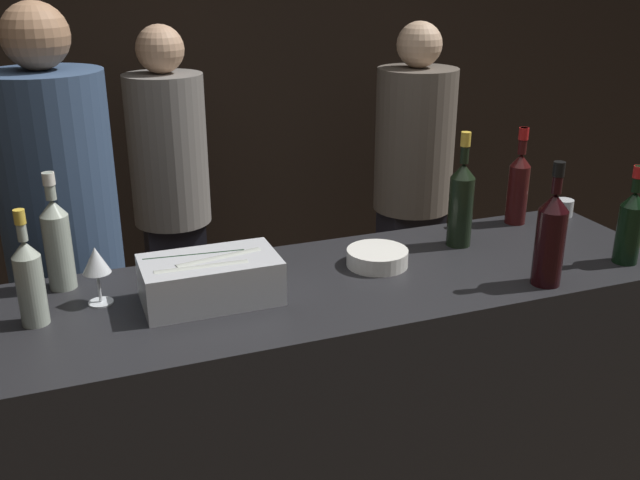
{
  "coord_description": "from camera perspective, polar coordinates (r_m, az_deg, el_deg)",
  "views": [
    {
      "loc": [
        -0.68,
        -1.44,
        1.86
      ],
      "look_at": [
        0.0,
        0.35,
        1.12
      ],
      "focal_mm": 40.0,
      "sensor_mm": 36.0,
      "label": 1
    }
  ],
  "objects": [
    {
      "name": "red_wine_bottle_tall",
      "position": [
        2.6,
        15.59,
        4.3
      ],
      "size": [
        0.07,
        0.07,
        0.34
      ],
      "color": "#380F0F",
      "rests_on": "bar_counter"
    },
    {
      "name": "champagne_bottle",
      "position": [
        2.34,
        11.22,
        3.08
      ],
      "size": [
        0.08,
        0.08,
        0.38
      ],
      "color": "black",
      "rests_on": "bar_counter"
    },
    {
      "name": "bar_counter",
      "position": [
        2.32,
        0.28,
        -14.65
      ],
      "size": [
        2.19,
        0.63,
        1.0
      ],
      "color": "black",
      "rests_on": "ground_plane"
    },
    {
      "name": "ice_bin_with_bottles",
      "position": [
        1.96,
        -8.85,
        -2.96
      ],
      "size": [
        0.37,
        0.21,
        0.13
      ],
      "color": "#B7BABF",
      "rests_on": "bar_counter"
    },
    {
      "name": "bowl_white",
      "position": [
        2.18,
        4.61,
        -1.37
      ],
      "size": [
        0.19,
        0.19,
        0.05
      ],
      "color": "silver",
      "rests_on": "bar_counter"
    },
    {
      "name": "wine_glass",
      "position": [
        1.99,
        -17.48,
        -1.71
      ],
      "size": [
        0.07,
        0.07,
        0.16
      ],
      "color": "silver",
      "rests_on": "bar_counter"
    },
    {
      "name": "person_blond_tee",
      "position": [
        3.37,
        -11.85,
        4.24
      ],
      "size": [
        0.35,
        0.35,
        1.62
      ],
      "rotation": [
        0.0,
        0.0,
        -1.39
      ],
      "color": "black",
      "rests_on": "ground_plane"
    },
    {
      "name": "white_wine_bottle",
      "position": [
        2.12,
        -20.27,
        -0.05
      ],
      "size": [
        0.08,
        0.08,
        0.34
      ],
      "color": "#9EA899",
      "rests_on": "bar_counter"
    },
    {
      "name": "candle_votive",
      "position": [
        2.76,
        18.92,
        2.47
      ],
      "size": [
        0.07,
        0.07,
        0.06
      ],
      "color": "silver",
      "rests_on": "bar_counter"
    },
    {
      "name": "wall_back_chalkboard",
      "position": [
        3.85,
        -10.78,
        13.97
      ],
      "size": [
        6.4,
        0.06,
        2.8
      ],
      "color": "black",
      "rests_on": "ground_plane"
    },
    {
      "name": "red_wine_bottle_black_foil",
      "position": [
        2.11,
        17.97,
        0.31
      ],
      "size": [
        0.08,
        0.08,
        0.36
      ],
      "color": "black",
      "rests_on": "bar_counter"
    },
    {
      "name": "person_in_hoodie",
      "position": [
        2.58,
        -19.81,
        -0.1
      ],
      "size": [
        0.38,
        0.38,
        1.76
      ],
      "rotation": [
        0.0,
        0.0,
        -0.66
      ],
      "color": "black",
      "rests_on": "ground_plane"
    },
    {
      "name": "rose_wine_bottle",
      "position": [
        1.93,
        -22.22,
        -2.92
      ],
      "size": [
        0.07,
        0.07,
        0.31
      ],
      "color": "#9EA899",
      "rests_on": "bar_counter"
    },
    {
      "name": "person_grey_polo",
      "position": [
        3.52,
        7.45,
        5.12
      ],
      "size": [
        0.38,
        0.38,
        1.62
      ],
      "rotation": [
        0.0,
        0.0,
        0.19
      ],
      "color": "black",
      "rests_on": "ground_plane"
    },
    {
      "name": "red_wine_bottle_burgundy",
      "position": [
        2.36,
        23.58,
        1.21
      ],
      "size": [
        0.07,
        0.07,
        0.31
      ],
      "color": "black",
      "rests_on": "bar_counter"
    }
  ]
}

